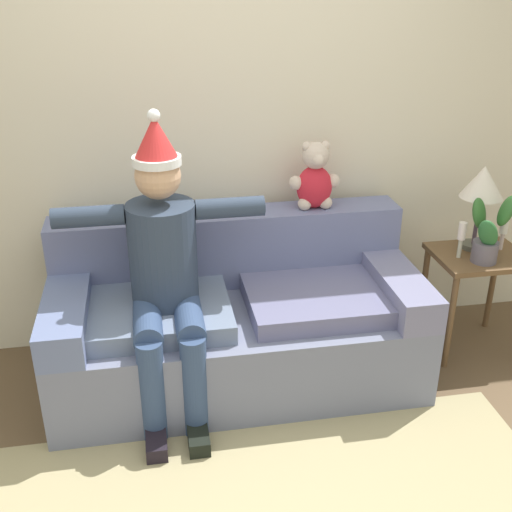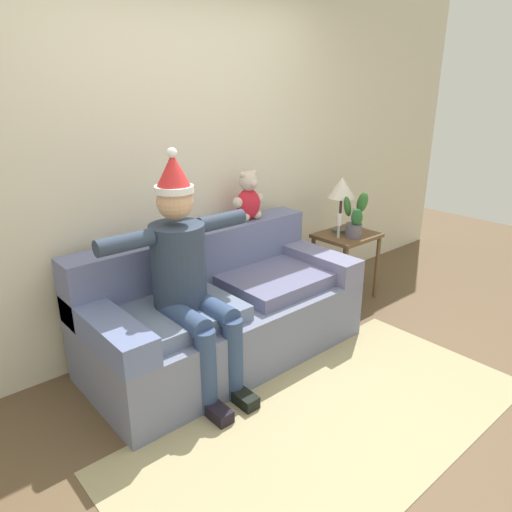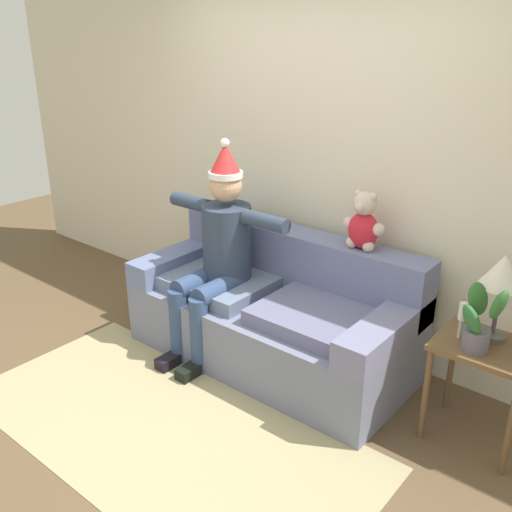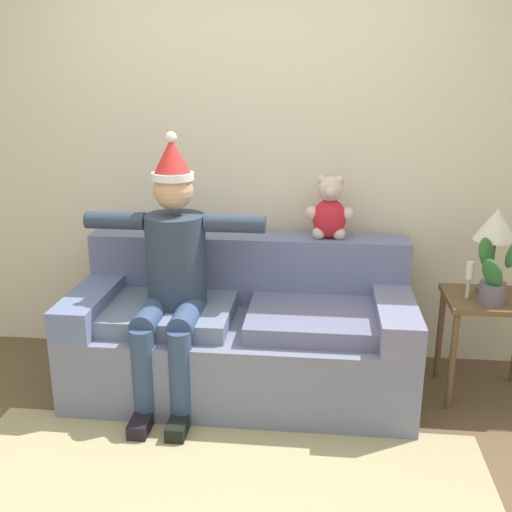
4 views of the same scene
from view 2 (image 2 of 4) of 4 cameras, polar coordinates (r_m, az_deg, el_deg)
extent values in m
plane|color=brown|center=(2.97, 8.70, -19.05)|extent=(10.00, 10.00, 0.00)
cube|color=beige|center=(3.53, -9.89, 11.41)|extent=(7.00, 0.10, 2.70)
cube|color=slate|center=(3.44, -3.63, -8.55)|extent=(1.96, 0.89, 0.44)
cube|color=slate|center=(3.50, -7.06, -0.36)|extent=(1.96, 0.24, 0.42)
cube|color=slate|center=(2.91, -17.54, -8.25)|extent=(0.22, 0.89, 0.18)
cube|color=slate|center=(3.85, 6.55, -0.37)|extent=(0.22, 0.89, 0.18)
cube|color=slate|center=(3.06, -9.75, -6.94)|extent=(0.78, 0.63, 0.10)
cube|color=slate|center=(3.54, 2.42, -2.75)|extent=(0.78, 0.63, 0.10)
cylinder|color=#2D3A4E|center=(2.99, -9.26, -1.05)|extent=(0.34, 0.34, 0.52)
sphere|color=tan|center=(2.87, -9.70, 6.42)|extent=(0.22, 0.22, 0.22)
cylinder|color=white|center=(2.85, -9.79, 7.92)|extent=(0.23, 0.23, 0.04)
cone|color=red|center=(2.83, -9.93, 10.10)|extent=(0.21, 0.21, 0.20)
sphere|color=white|center=(2.82, -10.05, 12.10)|extent=(0.06, 0.06, 0.06)
cylinder|color=navy|center=(2.89, -8.51, -7.42)|extent=(0.14, 0.40, 0.14)
cylinder|color=navy|center=(2.88, -6.00, -13.63)|extent=(0.13, 0.13, 0.54)
cube|color=black|center=(2.97, -4.88, -18.01)|extent=(0.10, 0.24, 0.08)
cylinder|color=navy|center=(2.99, -5.29, -6.30)|extent=(0.14, 0.40, 0.14)
cylinder|color=navy|center=(2.98, -2.80, -12.28)|extent=(0.13, 0.13, 0.54)
cube|color=black|center=(3.06, -1.75, -16.54)|extent=(0.10, 0.24, 0.08)
cylinder|color=#2D3A4E|center=(2.76, -15.46, 1.55)|extent=(0.34, 0.10, 0.10)
cylinder|color=#2D3A4E|center=(3.10, -4.17, 4.23)|extent=(0.34, 0.10, 0.10)
ellipsoid|color=red|center=(3.69, -0.93, 6.22)|extent=(0.20, 0.16, 0.24)
sphere|color=beige|center=(3.65, -0.95, 8.97)|extent=(0.15, 0.15, 0.15)
sphere|color=beige|center=(3.60, -0.32, 8.67)|extent=(0.07, 0.07, 0.07)
sphere|color=beige|center=(3.60, -1.60, 9.68)|extent=(0.05, 0.05, 0.05)
sphere|color=beige|center=(3.67, -0.32, 9.88)|extent=(0.05, 0.05, 0.05)
sphere|color=beige|center=(3.61, -2.21, 6.42)|extent=(0.08, 0.08, 0.08)
sphere|color=beige|center=(3.65, -1.34, 4.69)|extent=(0.08, 0.08, 0.08)
sphere|color=beige|center=(3.75, 0.30, 6.92)|extent=(0.08, 0.08, 0.08)
sphere|color=beige|center=(3.72, 0.08, 5.02)|extent=(0.08, 0.08, 0.08)
cube|color=brown|center=(4.27, 10.84, 2.42)|extent=(0.52, 0.43, 0.03)
cylinder|color=brown|center=(4.10, 10.59, -2.87)|extent=(0.04, 0.04, 0.58)
cylinder|color=brown|center=(4.44, 14.27, -1.32)|extent=(0.04, 0.04, 0.58)
cylinder|color=brown|center=(4.32, 6.77, -1.46)|extent=(0.04, 0.04, 0.58)
cylinder|color=brown|center=(4.64, 10.57, -0.08)|extent=(0.04, 0.04, 0.58)
cylinder|color=#4F5045|center=(4.31, 9.94, 3.06)|extent=(0.14, 0.14, 0.03)
cylinder|color=#4F3F4C|center=(4.27, 10.07, 5.06)|extent=(0.02, 0.02, 0.28)
cone|color=silver|center=(4.21, 10.26, 8.10)|extent=(0.24, 0.24, 0.18)
cylinder|color=#5E5864|center=(4.17, 11.62, 3.01)|extent=(0.14, 0.14, 0.12)
ellipsoid|color=#2D612A|center=(4.17, 12.62, 6.30)|extent=(0.12, 0.11, 0.19)
ellipsoid|color=#2F632A|center=(4.11, 10.91, 5.85)|extent=(0.16, 0.12, 0.20)
ellipsoid|color=#2B6733|center=(4.09, 12.00, 4.52)|extent=(0.18, 0.13, 0.21)
cylinder|color=beige|center=(4.13, 9.86, 2.90)|extent=(0.02, 0.02, 0.11)
cylinder|color=white|center=(4.10, 9.95, 4.31)|extent=(0.04, 0.04, 0.10)
cylinder|color=beige|center=(4.38, 11.66, 3.73)|extent=(0.02, 0.02, 0.10)
cylinder|color=white|center=(4.36, 11.76, 5.01)|extent=(0.04, 0.04, 0.10)
cube|color=tan|center=(2.96, 9.07, -19.19)|extent=(2.55, 1.23, 0.01)
camera|label=1|loc=(1.51, 73.30, 16.16)|focal=44.42mm
camera|label=3|loc=(3.99, 57.11, 16.23)|focal=40.13mm
camera|label=4|loc=(2.38, 68.96, 6.41)|focal=41.99mm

